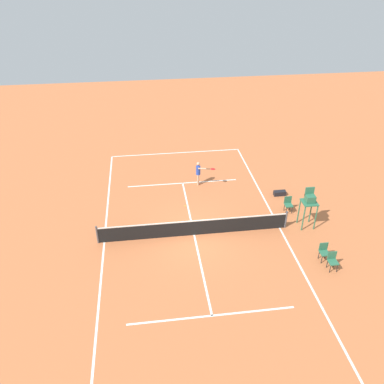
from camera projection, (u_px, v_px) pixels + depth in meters
ground_plane at (194, 235)px, 21.40m from camera, size 60.00×60.00×0.00m
court_lines at (194, 235)px, 21.40m from camera, size 9.73×20.42×0.01m
tennis_net at (194, 228)px, 21.14m from camera, size 10.33×0.10×1.07m
player_serving at (199, 172)px, 25.46m from camera, size 1.21×0.79×1.63m
tennis_ball at (185, 206)px, 23.75m from camera, size 0.07×0.07×0.07m
umpire_chair at (309, 202)px, 21.27m from camera, size 0.80×0.80×2.41m
courtside_chair_near at (333, 260)px, 18.87m from camera, size 0.44×0.46×0.95m
courtside_chair_mid at (288, 204)px, 23.04m from camera, size 0.44×0.46×0.95m
courtside_chair_far at (324, 251)px, 19.43m from camera, size 0.44×0.46×0.95m
equipment_bag at (280, 193)px, 24.76m from camera, size 0.76×0.32×0.30m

